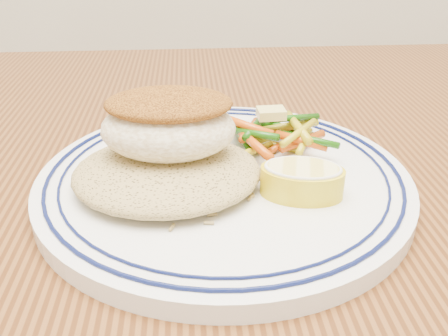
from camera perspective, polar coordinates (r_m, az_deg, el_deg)
dining_table at (r=0.47m, az=-2.82°, el=-12.88°), size 1.50×0.90×0.75m
plate at (r=0.40m, az=-0.00°, el=-1.32°), size 0.30×0.30×0.02m
rice_pilaf at (r=0.38m, az=-6.54°, el=-0.08°), size 0.14×0.13×0.03m
fish_fillet at (r=0.38m, az=-6.37°, el=5.18°), size 0.11×0.08×0.05m
vegetable_pile at (r=0.44m, az=5.63°, el=4.04°), size 0.10×0.10×0.03m
butter_pat at (r=0.43m, az=5.42°, el=6.25°), size 0.02×0.02×0.01m
lemon_wedge at (r=0.37m, az=8.92°, el=-1.27°), size 0.07×0.07×0.02m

